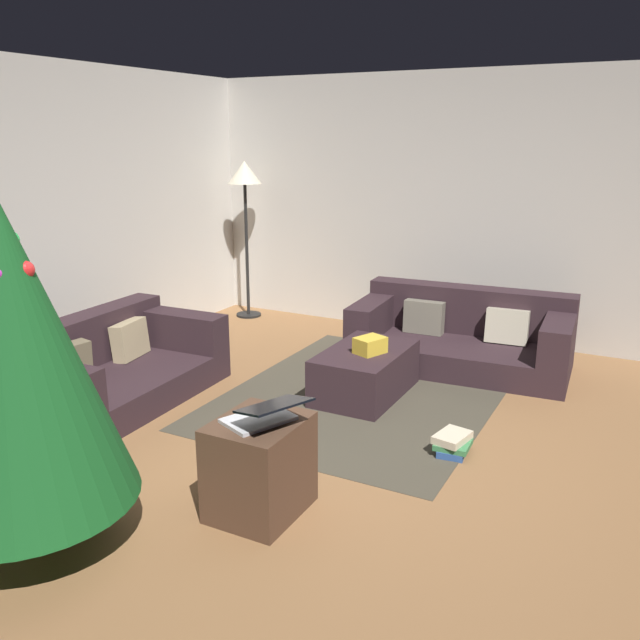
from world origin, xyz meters
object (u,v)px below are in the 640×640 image
Objects in this scene: christmas_tree at (10,349)px; laptop at (264,414)px; gift_box at (370,345)px; side_table at (260,467)px; tv_remote at (376,348)px; ottoman at (365,372)px; couch_left at (108,368)px; book_stack at (453,443)px; couch_right at (462,337)px; corner_lamp at (245,185)px.

christmas_tree reaches higher than laptop.
side_table is (-1.78, -0.13, -0.17)m from gift_box.
tv_remote is 0.30× the size of side_table.
ottoman is at bearing -13.64° from christmas_tree.
christmas_tree is at bearing 131.92° from laptop.
couch_left is 0.91× the size of christmas_tree.
gift_box is 0.45× the size of laptop.
book_stack is (1.19, -0.68, -0.53)m from laptop.
laptop reaches higher than couch_right.
christmas_tree is (-2.59, 0.70, 0.62)m from gift_box.
tv_remote is (0.05, -0.07, 0.20)m from ottoman.
laptop is (0.79, -0.88, -0.46)m from christmas_tree.
christmas_tree is at bearing 31.38° from couch_left.
book_stack is 4.05m from corner_lamp.
corner_lamp reaches higher than ottoman.
corner_lamp reaches higher than gift_box.
ottoman is at bearing 49.71° from gift_box.
christmas_tree is at bearing 166.36° from ottoman.
couch_left is at bearing 106.29° from tv_remote.
gift_box is at bearing 65.85° from couch_right.
tv_remote is 1.93m from laptop.
ottoman is 2.95m from corner_lamp.
corner_lamp reaches higher than tv_remote.
corner_lamp reaches higher than book_stack.
ottoman is at bearing 54.26° from book_stack.
gift_box is (-0.05, -0.06, 0.25)m from ottoman.
couch_right is at bearing -100.77° from corner_lamp.
couch_right is at bearing -4.64° from laptop.
side_table is at bearing 169.13° from tv_remote.
tv_remote is 1.89m from side_table.
side_table is 1.09× the size of laptop.
tv_remote is 0.54× the size of book_stack.
christmas_tree reaches higher than side_table.
tv_remote reaches higher than book_stack.
tv_remote is (1.07, -1.80, 0.13)m from couch_left.
couch_right reaches higher than ottoman.
ottoman is 1.74× the size of side_table.
christmas_tree is at bearing -160.29° from corner_lamp.
couch_left is 1.01× the size of corner_lamp.
side_table is (-0.82, -1.92, 0.01)m from couch_left.
corner_lamp is at bearing -14.50° from couch_right.
side_table is (0.81, -0.83, -0.78)m from christmas_tree.
couch_left is 1.87× the size of ottoman.
laptop is at bearing -174.32° from gift_box.
christmas_tree is 3.88× the size of laptop.
book_stack is (1.17, -0.73, -0.20)m from side_table.
couch_right is at bearing -5.67° from side_table.
side_table is at bearing 64.56° from couch_left.
laptop is 4.26m from corner_lamp.
tv_remote reaches higher than ottoman.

